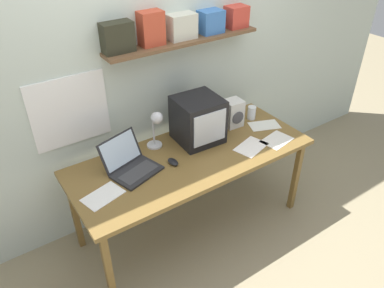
{
  "coord_description": "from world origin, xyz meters",
  "views": [
    {
      "loc": [
        -1.29,
        -1.91,
        2.4
      ],
      "look_at": [
        0.0,
        0.0,
        0.84
      ],
      "focal_mm": 35.0,
      "sensor_mm": 36.0,
      "label": 1
    }
  ],
  "objects_px": {
    "computer_mouse": "(173,162)",
    "loose_paper_near_monitor": "(103,196)",
    "desk_lamp": "(156,124)",
    "space_heater": "(233,113)",
    "corner_desk": "(192,161)",
    "open_notebook": "(264,125)",
    "printed_handout": "(251,147)",
    "loose_paper_near_laptop": "(277,140)",
    "crt_monitor": "(198,120)",
    "juice_glass": "(252,113)",
    "laptop": "(130,163)"
  },
  "relations": [
    {
      "from": "laptop",
      "to": "desk_lamp",
      "type": "relative_size",
      "value": 1.26
    },
    {
      "from": "desk_lamp",
      "to": "computer_mouse",
      "type": "distance_m",
      "value": 0.31
    },
    {
      "from": "computer_mouse",
      "to": "loose_paper_near_monitor",
      "type": "relative_size",
      "value": 0.37
    },
    {
      "from": "printed_handout",
      "to": "loose_paper_near_laptop",
      "type": "height_order",
      "value": "same"
    },
    {
      "from": "space_heater",
      "to": "open_notebook",
      "type": "height_order",
      "value": "space_heater"
    },
    {
      "from": "desk_lamp",
      "to": "corner_desk",
      "type": "bearing_deg",
      "value": -59.86
    },
    {
      "from": "loose_paper_near_monitor",
      "to": "loose_paper_near_laptop",
      "type": "height_order",
      "value": "same"
    },
    {
      "from": "juice_glass",
      "to": "printed_handout",
      "type": "bearing_deg",
      "value": -131.63
    },
    {
      "from": "corner_desk",
      "to": "loose_paper_near_monitor",
      "type": "height_order",
      "value": "loose_paper_near_monitor"
    },
    {
      "from": "loose_paper_near_monitor",
      "to": "loose_paper_near_laptop",
      "type": "distance_m",
      "value": 1.43
    },
    {
      "from": "desk_lamp",
      "to": "loose_paper_near_laptop",
      "type": "xyz_separation_m",
      "value": [
        0.85,
        -0.44,
        -0.21
      ]
    },
    {
      "from": "computer_mouse",
      "to": "printed_handout",
      "type": "relative_size",
      "value": 0.36
    },
    {
      "from": "corner_desk",
      "to": "open_notebook",
      "type": "bearing_deg",
      "value": 0.8
    },
    {
      "from": "corner_desk",
      "to": "printed_handout",
      "type": "relative_size",
      "value": 6.25
    },
    {
      "from": "juice_glass",
      "to": "space_heater",
      "type": "relative_size",
      "value": 0.5
    },
    {
      "from": "desk_lamp",
      "to": "loose_paper_near_monitor",
      "type": "distance_m",
      "value": 0.68
    },
    {
      "from": "juice_glass",
      "to": "loose_paper_near_laptop",
      "type": "distance_m",
      "value": 0.39
    },
    {
      "from": "computer_mouse",
      "to": "laptop",
      "type": "bearing_deg",
      "value": 158.75
    },
    {
      "from": "desk_lamp",
      "to": "open_notebook",
      "type": "relative_size",
      "value": 1.11
    },
    {
      "from": "desk_lamp",
      "to": "space_heater",
      "type": "xyz_separation_m",
      "value": [
        0.7,
        -0.06,
        -0.1
      ]
    },
    {
      "from": "crt_monitor",
      "to": "printed_handout",
      "type": "relative_size",
      "value": 1.21
    },
    {
      "from": "corner_desk",
      "to": "crt_monitor",
      "type": "relative_size",
      "value": 5.17
    },
    {
      "from": "computer_mouse",
      "to": "open_notebook",
      "type": "relative_size",
      "value": 0.37
    },
    {
      "from": "crt_monitor",
      "to": "loose_paper_near_monitor",
      "type": "bearing_deg",
      "value": -163.98
    },
    {
      "from": "crt_monitor",
      "to": "desk_lamp",
      "type": "height_order",
      "value": "crt_monitor"
    },
    {
      "from": "space_heater",
      "to": "loose_paper_near_monitor",
      "type": "distance_m",
      "value": 1.3
    },
    {
      "from": "juice_glass",
      "to": "desk_lamp",
      "type": "bearing_deg",
      "value": 176.05
    },
    {
      "from": "crt_monitor",
      "to": "space_heater",
      "type": "bearing_deg",
      "value": 5.17
    },
    {
      "from": "crt_monitor",
      "to": "loose_paper_near_laptop",
      "type": "relative_size",
      "value": 1.32
    },
    {
      "from": "corner_desk",
      "to": "open_notebook",
      "type": "relative_size",
      "value": 6.41
    },
    {
      "from": "open_notebook",
      "to": "loose_paper_near_laptop",
      "type": "relative_size",
      "value": 1.06
    },
    {
      "from": "crt_monitor",
      "to": "space_heater",
      "type": "relative_size",
      "value": 1.55
    },
    {
      "from": "crt_monitor",
      "to": "loose_paper_near_laptop",
      "type": "bearing_deg",
      "value": -33.03
    },
    {
      "from": "crt_monitor",
      "to": "loose_paper_near_monitor",
      "type": "xyz_separation_m",
      "value": [
        -0.91,
        -0.21,
        -0.18
      ]
    },
    {
      "from": "juice_glass",
      "to": "laptop",
      "type": "bearing_deg",
      "value": -176.95
    },
    {
      "from": "laptop",
      "to": "computer_mouse",
      "type": "distance_m",
      "value": 0.32
    },
    {
      "from": "crt_monitor",
      "to": "desk_lamp",
      "type": "xyz_separation_m",
      "value": [
        -0.33,
        0.07,
        0.03
      ]
    },
    {
      "from": "computer_mouse",
      "to": "crt_monitor",
      "type": "bearing_deg",
      "value": 26.44
    },
    {
      "from": "juice_glass",
      "to": "space_heater",
      "type": "height_order",
      "value": "space_heater"
    },
    {
      "from": "space_heater",
      "to": "loose_paper_near_laptop",
      "type": "xyz_separation_m",
      "value": [
        0.14,
        -0.39,
        -0.11
      ]
    },
    {
      "from": "computer_mouse",
      "to": "open_notebook",
      "type": "height_order",
      "value": "computer_mouse"
    },
    {
      "from": "crt_monitor",
      "to": "laptop",
      "type": "height_order",
      "value": "crt_monitor"
    },
    {
      "from": "desk_lamp",
      "to": "printed_handout",
      "type": "xyz_separation_m",
      "value": [
        0.61,
        -0.4,
        -0.21
      ]
    },
    {
      "from": "printed_handout",
      "to": "loose_paper_near_monitor",
      "type": "bearing_deg",
      "value": 174.52
    },
    {
      "from": "corner_desk",
      "to": "loose_paper_near_monitor",
      "type": "relative_size",
      "value": 6.39
    },
    {
      "from": "desk_lamp",
      "to": "space_heater",
      "type": "distance_m",
      "value": 0.71
    },
    {
      "from": "corner_desk",
      "to": "laptop",
      "type": "bearing_deg",
      "value": 167.86
    },
    {
      "from": "space_heater",
      "to": "loose_paper_near_laptop",
      "type": "bearing_deg",
      "value": -66.34
    },
    {
      "from": "crt_monitor",
      "to": "open_notebook",
      "type": "bearing_deg",
      "value": -11.14
    },
    {
      "from": "laptop",
      "to": "loose_paper_near_monitor",
      "type": "relative_size",
      "value": 1.39
    }
  ]
}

